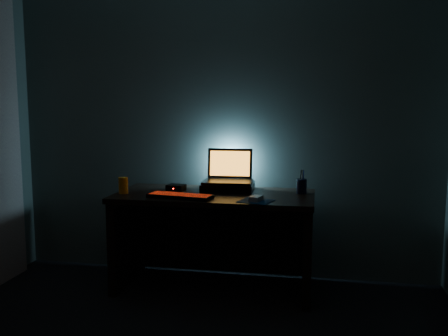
# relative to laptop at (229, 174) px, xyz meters

# --- Properties ---
(room) EXTENTS (3.50, 4.00, 2.50)m
(room) POSITION_rel_laptop_xyz_m (-0.08, -1.82, 0.38)
(room) COLOR black
(room) RESTS_ON ground
(desk) EXTENTS (1.50, 0.70, 0.75)m
(desk) POSITION_rel_laptop_xyz_m (-0.08, -0.15, -0.38)
(desk) COLOR black
(desk) RESTS_ON ground
(riser) EXTENTS (0.41, 0.32, 0.06)m
(riser) POSITION_rel_laptop_xyz_m (0.00, -0.05, -0.09)
(riser) COLOR black
(riser) RESTS_ON desk
(laptop) EXTENTS (0.39, 0.30, 0.26)m
(laptop) POSITION_rel_laptop_xyz_m (0.00, 0.00, 0.00)
(laptop) COLOR black
(laptop) RESTS_ON riser
(keyboard) EXTENTS (0.49, 0.23, 0.03)m
(keyboard) POSITION_rel_laptop_xyz_m (-0.28, -0.42, -0.11)
(keyboard) COLOR black
(keyboard) RESTS_ON desk
(mousepad) EXTENTS (0.27, 0.25, 0.00)m
(mousepad) POSITION_rel_laptop_xyz_m (0.27, -0.44, -0.12)
(mousepad) COLOR #0A274C
(mousepad) RESTS_ON desk
(mouse) EXTENTS (0.10, 0.13, 0.03)m
(mouse) POSITION_rel_laptop_xyz_m (0.27, -0.44, -0.10)
(mouse) COLOR gray
(mouse) RESTS_ON mousepad
(pen_cup) EXTENTS (0.09, 0.09, 0.11)m
(pen_cup) POSITION_rel_laptop_xyz_m (0.58, -0.08, -0.06)
(pen_cup) COLOR black
(pen_cup) RESTS_ON desk
(juice_glass) EXTENTS (0.08, 0.08, 0.12)m
(juice_glass) POSITION_rel_laptop_xyz_m (-0.76, -0.32, -0.06)
(juice_glass) COLOR orange
(juice_glass) RESTS_ON desk
(router) EXTENTS (0.15, 0.12, 0.04)m
(router) POSITION_rel_laptop_xyz_m (-0.40, -0.12, -0.10)
(router) COLOR black
(router) RESTS_ON desk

